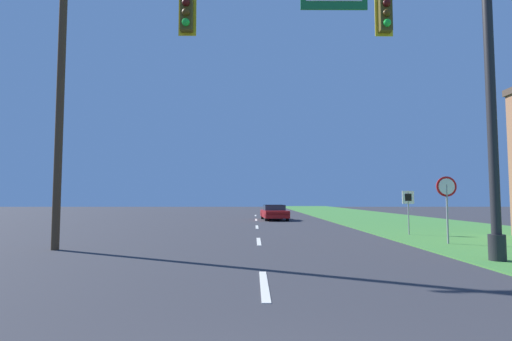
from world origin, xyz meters
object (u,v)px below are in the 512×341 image
object	(u,v)px
signal_mast	(407,72)
route_sign_post	(408,203)
utility_pole_near	(60,90)
car_ahead	(274,212)
stop_sign	(447,195)

from	to	relation	value
signal_mast	route_sign_post	distance (m)	9.10
signal_mast	utility_pole_near	distance (m)	11.25
car_ahead	route_sign_post	xyz separation A→B (m)	(5.58, -13.37, 0.92)
car_ahead	route_sign_post	bearing A→B (deg)	-67.33
route_sign_post	utility_pole_near	size ratio (longest dim) A/B	0.19
car_ahead	stop_sign	bearing A→B (deg)	-71.94
signal_mast	stop_sign	xyz separation A→B (m)	(2.96, 4.02, -3.38)
car_ahead	route_sign_post	world-z (taller)	route_sign_post
signal_mast	stop_sign	size ratio (longest dim) A/B	3.98
car_ahead	utility_pole_near	bearing A→B (deg)	-114.19
stop_sign	route_sign_post	distance (m)	3.76
stop_sign	utility_pole_near	bearing A→B (deg)	-174.36
car_ahead	stop_sign	distance (m)	18.05
signal_mast	route_sign_post	size ratio (longest dim) A/B	4.92
car_ahead	utility_pole_near	world-z (taller)	utility_pole_near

